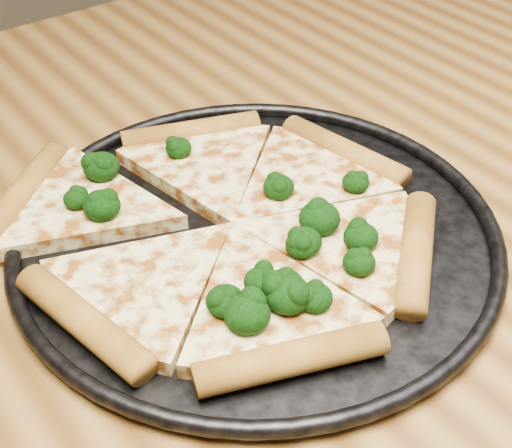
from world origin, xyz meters
TOP-DOWN VIEW (x-y plane):
  - dining_table at (0.00, 0.00)m, footprint 1.20×0.90m
  - pizza_pan at (0.02, -0.02)m, footprint 0.36×0.36m
  - pizza at (0.00, -0.00)m, footprint 0.32×0.33m
  - broccoli_florets at (-0.00, -0.04)m, footprint 0.20×0.24m

SIDE VIEW (x-z plane):
  - dining_table at x=0.00m, z-range 0.28..1.03m
  - pizza_pan at x=0.02m, z-range 0.75..0.77m
  - pizza at x=0.00m, z-range 0.75..0.78m
  - broccoli_florets at x=0.00m, z-range 0.76..0.79m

